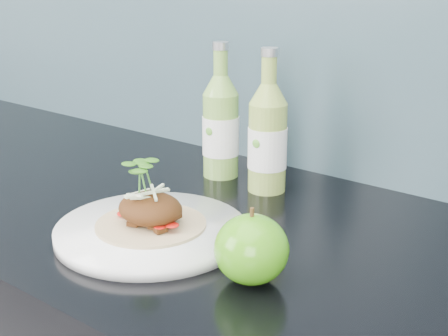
{
  "coord_description": "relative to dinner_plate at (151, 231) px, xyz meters",
  "views": [
    {
      "loc": [
        0.55,
        1.05,
        1.26
      ],
      "look_at": [
        0.06,
        1.66,
        1.0
      ],
      "focal_mm": 50.0,
      "sensor_mm": 36.0,
      "label": 1
    }
  ],
  "objects": [
    {
      "name": "dinner_plate",
      "position": [
        0.0,
        0.0,
        0.0
      ],
      "size": [
        0.31,
        0.31,
        0.02
      ],
      "color": "white",
      "rests_on": "kitchen_counter"
    },
    {
      "name": "cider_bottle_right",
      "position": [
        0.02,
        0.25,
        0.08
      ],
      "size": [
        0.08,
        0.08,
        0.23
      ],
      "rotation": [
        0.0,
        0.0,
        -0.21
      ],
      "color": "#8FAC47",
      "rests_on": "kitchen_counter"
    },
    {
      "name": "green_apple",
      "position": [
        0.18,
        -0.02,
        0.03
      ],
      "size": [
        0.09,
        0.09,
        0.09
      ],
      "rotation": [
        0.0,
        0.0,
        -0.07
      ],
      "color": "#3E9510",
      "rests_on": "kitchen_counter"
    },
    {
      "name": "pork_taco",
      "position": [
        0.0,
        -0.0,
        0.04
      ],
      "size": [
        0.15,
        0.15,
        0.1
      ],
      "color": "tan",
      "rests_on": "dinner_plate"
    },
    {
      "name": "cider_bottle_left",
      "position": [
        -0.09,
        0.26,
        0.08
      ],
      "size": [
        0.08,
        0.08,
        0.23
      ],
      "rotation": [
        0.0,
        0.0,
        0.42
      ],
      "color": "#7AAB47",
      "rests_on": "kitchen_counter"
    }
  ]
}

